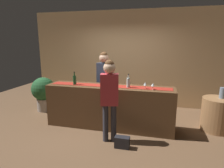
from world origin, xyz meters
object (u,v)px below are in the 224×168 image
Objects in this scene: wine_bottle_green at (75,80)px; customer_sipping at (109,93)px; handbag at (122,142)px; potted_plant_tall at (44,92)px; round_side_table at (217,114)px; wine_glass_mid_counter at (153,85)px; wine_bottle_clear at (128,82)px; vase_on_side_table at (223,93)px; wine_glass_near_customer at (145,84)px; bartender at (104,77)px.

customer_sipping reaches higher than wine_bottle_green.
wine_bottle_green reaches higher than handbag.
wine_bottle_green is at bearing -27.04° from potted_plant_tall.
customer_sipping is 2.54m from round_side_table.
wine_bottle_green is 2.10× the size of wine_glass_mid_counter.
wine_glass_mid_counter is at bearing -1.90° from wine_bottle_green.
potted_plant_tall is 3.02m from handbag.
potted_plant_tall is at bearing 150.74° from handbag.
wine_bottle_clear is 0.41× the size of round_side_table.
vase_on_side_table is (3.27, 0.52, -0.23)m from wine_bottle_green.
potted_plant_tall is (-2.56, 0.65, -0.53)m from wine_bottle_clear.
wine_glass_mid_counter is 1.31m from handbag.
wine_glass_near_customer reaches higher than vase_on_side_table.
potted_plant_tall is at bearing 137.85° from customer_sipping.
customer_sipping is at bearing -30.70° from wine_bottle_green.
customer_sipping reaches higher than wine_glass_near_customer.
customer_sipping reaches higher than potted_plant_tall.
bartender reaches higher than wine_glass_near_customer.
wine_glass_mid_counter is 0.60× the size of vase_on_side_table.
bartender reaches higher than round_side_table.
wine_bottle_clear is 2.10× the size of wine_glass_near_customer.
round_side_table is 2.64× the size of handbag.
wine_glass_mid_counter is (0.53, -0.08, -0.01)m from wine_bottle_clear.
handbag is at bearing -123.73° from wine_glass_mid_counter.
wine_glass_near_customer is at bearing 29.36° from customer_sipping.
wine_bottle_clear is at bearing -165.87° from vase_on_side_table.
round_side_table is at bearing 13.64° from wine_bottle_clear.
bartender is at bearing 139.75° from wine_bottle_clear.
wine_bottle_green is at bearing -171.33° from round_side_table.
wine_glass_near_customer is 0.15× the size of potted_plant_tall.
customer_sipping reaches higher than round_side_table.
wine_bottle_clear is 0.18× the size of bartender.
round_side_table is (1.58, 0.50, -0.72)m from wine_glass_near_customer.
customer_sipping is 6.81× the size of vase_on_side_table.
wine_glass_near_customer is 1.74m from vase_on_side_table.
potted_plant_tall is (-4.57, 0.14, -0.30)m from vase_on_side_table.
wine_bottle_clear is at bearing 175.32° from wine_glass_near_customer.
bartender is 1.05× the size of customer_sipping.
bartender is at bearing 50.63° from wine_bottle_green.
wine_glass_near_customer is 0.09× the size of customer_sipping.
wine_glass_mid_counter is 1.44m from bartender.
wine_bottle_green is 1.26× the size of vase_on_side_table.
bartender is (-0.73, 0.62, -0.03)m from wine_bottle_clear.
vase_on_side_table is (2.27, 1.12, -0.14)m from customer_sipping.
wine_bottle_clear is 1.00× the size of wine_bottle_green.
potted_plant_tall is at bearing 166.81° from wine_glass_mid_counter.
wine_bottle_green is 1.81m from handbag.
wine_bottle_green reaches higher than vase_on_side_table.
vase_on_side_table is (1.48, 0.58, -0.23)m from wine_glass_mid_counter.
wine_glass_near_customer is at bearing -4.68° from wine_bottle_clear.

